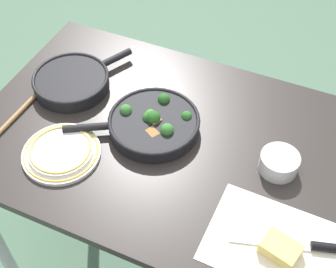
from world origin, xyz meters
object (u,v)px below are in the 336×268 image
at_px(dinner_plate_stack, 61,152).
at_px(prep_bowl_steel, 279,163).
at_px(wooden_spoon, 32,98).
at_px(skillet_broccoli, 153,123).
at_px(cheese_block, 280,249).
at_px(grater_knife, 303,245).
at_px(skillet_eggs, 72,81).

height_order(dinner_plate_stack, prep_bowl_steel, prep_bowl_steel).
bearing_deg(wooden_spoon, dinner_plate_stack, -124.16).
distance_m(skillet_broccoli, cheese_block, 0.54).
bearing_deg(skillet_broccoli, cheese_block, 121.94).
relative_size(wooden_spoon, dinner_plate_stack, 1.43).
bearing_deg(skillet_broccoli, grater_knife, 127.92).
xyz_separation_m(skillet_eggs, grater_knife, (0.86, -0.28, -0.02)).
bearing_deg(skillet_eggs, cheese_block, -84.42).
height_order(skillet_eggs, cheese_block, skillet_eggs).
bearing_deg(wooden_spoon, skillet_broccoli, -81.21).
bearing_deg(dinner_plate_stack, skillet_eggs, 115.08).
bearing_deg(grater_knife, dinner_plate_stack, -16.88).
bearing_deg(prep_bowl_steel, skillet_eggs, 175.43).
height_order(skillet_broccoli, skillet_eggs, skillet_broccoli).
distance_m(cheese_block, dinner_plate_stack, 0.69).
height_order(skillet_eggs, prep_bowl_steel, prep_bowl_steel).
relative_size(wooden_spoon, prep_bowl_steel, 2.95).
distance_m(skillet_eggs, prep_bowl_steel, 0.74).
xyz_separation_m(cheese_block, prep_bowl_steel, (-0.08, 0.26, 0.01)).
bearing_deg(wooden_spoon, cheese_block, -100.62).
relative_size(cheese_block, prep_bowl_steel, 0.96).
xyz_separation_m(skillet_broccoli, prep_bowl_steel, (0.40, 0.00, 0.00)).
relative_size(skillet_eggs, dinner_plate_stack, 1.50).
bearing_deg(skillet_broccoli, prep_bowl_steel, 150.86).
distance_m(skillet_broccoli, dinner_plate_stack, 0.29).
height_order(skillet_broccoli, cheese_block, skillet_broccoli).
bearing_deg(cheese_block, wooden_spoon, 166.93).
bearing_deg(grater_knife, cheese_block, 21.70).
height_order(wooden_spoon, grater_knife, grater_knife).
distance_m(skillet_eggs, cheese_block, 0.87).
distance_m(skillet_broccoli, grater_knife, 0.57).
bearing_deg(dinner_plate_stack, cheese_block, -4.07).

